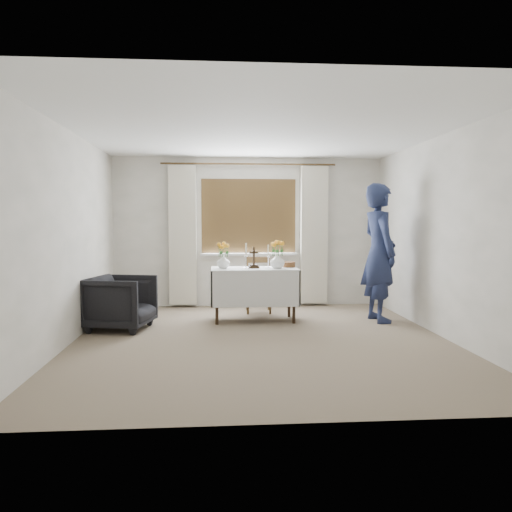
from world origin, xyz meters
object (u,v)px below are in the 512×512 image
Objects in this scene: altar_table at (254,294)px; wooden_chair at (259,285)px; wooden_cross at (254,258)px; armchair at (121,303)px; flower_vase_right at (277,261)px; person at (379,253)px; flower_vase_left at (223,261)px.

wooden_chair is at bearing 80.12° from altar_table.
wooden_chair is 0.82m from wooden_cross.
altar_table is 4.10× the size of wooden_cross.
armchair is 3.65× the size of flower_vase_right.
altar_table is 0.63× the size of person.
person reaches higher than flower_vase_right.
flower_vase_left reaches higher than armchair.
armchair is 2.23m from flower_vase_right.
armchair is 3.65m from person.
flower_vase_left is (-0.45, 0.02, 0.48)m from altar_table.
flower_vase_right reaches higher than flower_vase_left.
armchair is (-1.81, -0.45, -0.02)m from altar_table.
altar_table is at bearing -4.01° from wooden_cross.
flower_vase_right is at bearing -10.06° from altar_table.
flower_vase_left reaches higher than altar_table.
armchair is at bearing -161.12° from flower_vase_left.
flower_vase_right is at bearing -5.40° from flower_vase_left.
flower_vase_right is at bearing 79.17° from person.
person is (3.59, 0.29, 0.63)m from armchair.
wooden_chair is 0.86m from flower_vase_right.
wooden_cross reaches higher than wooden_chair.
flower_vase_right is at bearing -71.70° from wooden_chair.
altar_table is 0.65m from flower_vase_left.
wooden_cross is at bearing -2.10° from flower_vase_left.
wooden_chair is (0.11, 0.66, 0.06)m from altar_table.
altar_table is at bearing -97.97° from wooden_chair.
wooden_cross reaches higher than altar_table.
flower_vase_right is (0.21, -0.72, 0.43)m from wooden_chair.
altar_table is at bearing 169.94° from flower_vase_right.
armchair is at bearing -166.00° from altar_table.
altar_table is at bearing -1.94° from flower_vase_left.
wooden_chair is 2.22m from armchair.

